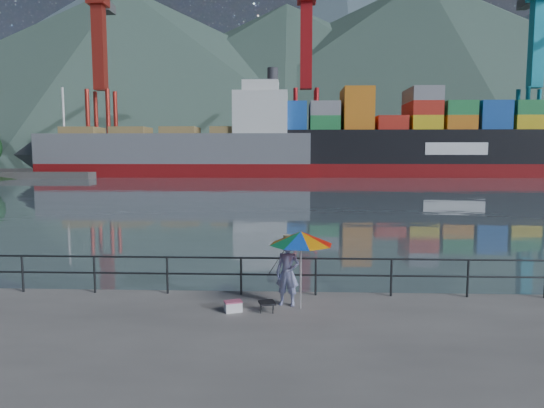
# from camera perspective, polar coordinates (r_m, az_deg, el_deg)

# --- Properties ---
(ground) EXTENTS (24.00, 11.00, 0.50)m
(ground) POSITION_cam_1_polar(r_m,az_deg,el_deg) (8.82, -14.41, -21.46)
(ground) COLOR slate
(ground) RESTS_ON ground
(harbor_water) EXTENTS (500.00, 280.00, 0.00)m
(harbor_water) POSITION_cam_1_polar(r_m,az_deg,el_deg) (141.05, 1.38, 4.47)
(harbor_water) COLOR #4F6169
(harbor_water) RESTS_ON ground
(far_dock) EXTENTS (200.00, 40.00, 0.40)m
(far_dock) POSITION_cam_1_polar(r_m,az_deg,el_deg) (104.33, 6.55, 3.89)
(far_dock) COLOR #514F4C
(far_dock) RESTS_ON ground
(guardrail) EXTENTS (22.00, 0.06, 1.03)m
(guardrail) POSITION_cam_1_polar(r_m,az_deg,el_deg) (13.30, -7.99, -8.27)
(guardrail) COLOR #2D3033
(guardrail) RESTS_ON ground
(mountains) EXTENTS (600.00, 332.80, 80.00)m
(mountains) POSITION_cam_1_polar(r_m,az_deg,el_deg) (224.01, 12.04, 14.03)
(mountains) COLOR #385147
(mountains) RESTS_ON ground
(port_cranes) EXTENTS (116.00, 28.00, 38.40)m
(port_cranes) POSITION_cam_1_polar(r_m,az_deg,el_deg) (99.95, 19.46, 12.69)
(port_cranes) COLOR red
(port_cranes) RESTS_ON ground
(container_stacks) EXTENTS (58.00, 8.40, 7.80)m
(container_stacks) POSITION_cam_1_polar(r_m,az_deg,el_deg) (110.43, 21.05, 5.15)
(container_stacks) COLOR red
(container_stacks) RESTS_ON ground
(fisherman) EXTENTS (0.68, 0.53, 1.63)m
(fisherman) POSITION_cam_1_polar(r_m,az_deg,el_deg) (12.17, 1.85, -8.13)
(fisherman) COLOR #333F90
(fisherman) RESTS_ON ground
(beach_umbrella) EXTENTS (1.89, 1.89, 1.91)m
(beach_umbrella) POSITION_cam_1_polar(r_m,az_deg,el_deg) (11.72, 3.44, -4.03)
(beach_umbrella) COLOR white
(beach_umbrella) RESTS_ON ground
(folding_stool) EXTENTS (0.46, 0.46, 0.24)m
(folding_stool) POSITION_cam_1_polar(r_m,az_deg,el_deg) (11.87, -0.58, -11.95)
(folding_stool) COLOR black
(folding_stool) RESTS_ON ground
(cooler_bag) EXTENTS (0.46, 0.39, 0.23)m
(cooler_bag) POSITION_cam_1_polar(r_m,az_deg,el_deg) (11.92, -4.60, -11.97)
(cooler_bag) COLOR white
(cooler_bag) RESTS_ON ground
(fishing_rod) EXTENTS (0.66, 1.79, 1.33)m
(fishing_rod) POSITION_cam_1_polar(r_m,az_deg,el_deg) (13.41, 0.67, -10.40)
(fishing_rod) COLOR black
(fishing_rod) RESTS_ON ground
(bulk_carrier) EXTENTS (46.04, 7.97, 14.50)m
(bulk_carrier) POSITION_cam_1_polar(r_m,az_deg,el_deg) (84.86, -10.00, 6.21)
(bulk_carrier) COLOR maroon
(bulk_carrier) RESTS_ON ground
(container_ship) EXTENTS (66.77, 11.13, 18.10)m
(container_ship) POSITION_cam_1_polar(r_m,az_deg,el_deg) (90.27, 20.79, 6.89)
(container_ship) COLOR maroon
(container_ship) RESTS_ON ground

